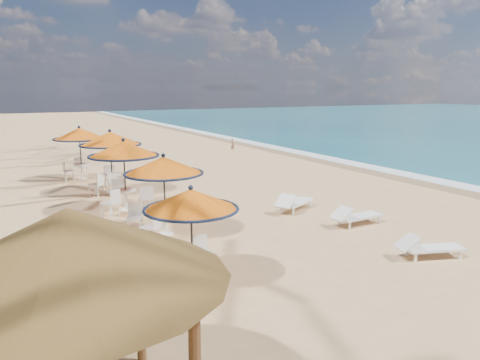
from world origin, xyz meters
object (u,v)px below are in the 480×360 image
object	(u,v)px
lounger_near	(427,247)
palapa	(69,247)
station_4	(79,138)
lounger_mid	(356,216)
station_3	(110,146)
station_2	(124,158)
station_1	(161,173)
lounger_far	(294,202)
station_0	(190,208)

from	to	relation	value
lounger_near	palapa	size ratio (longest dim) A/B	0.48
palapa	lounger_near	bearing A→B (deg)	13.82
station_4	lounger_mid	xyz separation A→B (m)	(6.37, -12.18, -1.66)
lounger_mid	palapa	world-z (taller)	palapa
palapa	station_3	bearing A→B (deg)	75.33
station_2	lounger_mid	size ratio (longest dim) A/B	1.40
station_1	station_3	xyz separation A→B (m)	(0.01, 6.56, 0.07)
station_4	palapa	distance (m)	17.79
lounger_far	palapa	world-z (taller)	palapa
station_4	station_1	bearing A→B (deg)	-86.59
station_0	station_2	bearing A→B (deg)	87.38
station_0	station_1	xyz separation A→B (m)	(0.55, 3.56, 0.17)
station_3	lounger_far	world-z (taller)	station_3
lounger_far	palapa	bearing A→B (deg)	-165.31
lounger_far	palapa	distance (m)	11.83
lounger_near	lounger_far	bearing A→B (deg)	112.43
station_1	station_2	world-z (taller)	station_2
station_3	station_4	xyz separation A→B (m)	(-0.62, 3.62, 0.02)
lounger_mid	palapa	distance (m)	11.03
station_4	lounger_near	distance (m)	16.52
station_3	lounger_far	size ratio (longest dim) A/B	1.34
station_0	palapa	distance (m)	4.93
station_0	lounger_mid	size ratio (longest dim) A/B	1.21
lounger_mid	station_4	bearing A→B (deg)	116.03
station_3	lounger_near	distance (m)	12.97
lounger_near	lounger_mid	bearing A→B (deg)	101.96
station_0	station_4	distance (m)	13.75
station_1	lounger_mid	world-z (taller)	station_1
station_3	lounger_far	bearing A→B (deg)	-50.69
lounger_mid	palapa	bearing A→B (deg)	-151.93
lounger_near	station_3	bearing A→B (deg)	133.54
station_0	lounger_far	world-z (taller)	station_0
station_3	palapa	distance (m)	14.38
station_0	palapa	size ratio (longest dim) A/B	0.58
lounger_mid	lounger_far	bearing A→B (deg)	105.17
station_0	station_3	xyz separation A→B (m)	(0.56, 10.13, 0.24)
station_2	lounger_far	distance (m)	6.24
station_0	lounger_far	xyz separation A→B (m)	(5.59, 3.98, -1.39)
lounger_mid	lounger_far	world-z (taller)	lounger_far
station_1	station_3	distance (m)	6.56
station_3	lounger_far	distance (m)	8.10
lounger_near	lounger_mid	world-z (taller)	lounger_mid
lounger_near	palapa	bearing A→B (deg)	-147.36
lounger_far	lounger_near	bearing A→B (deg)	-113.54
station_1	lounger_near	xyz separation A→B (m)	(5.39, -5.12, -1.58)
palapa	station_0	bearing A→B (deg)	50.80
station_4	lounger_near	xyz separation A→B (m)	(5.99, -15.31, -1.67)
station_1	lounger_mid	xyz separation A→B (m)	(5.76, -1.99, -1.57)
station_2	palapa	distance (m)	11.24
lounger_mid	station_0	bearing A→B (deg)	-167.61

